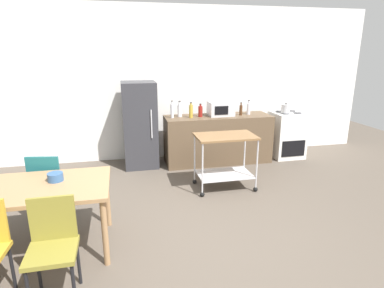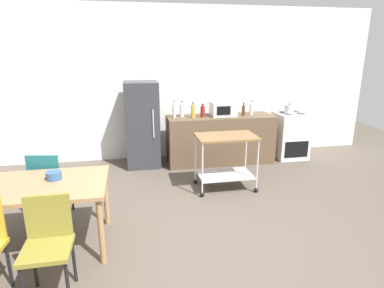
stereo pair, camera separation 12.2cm
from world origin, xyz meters
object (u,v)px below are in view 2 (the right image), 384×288
(refrigerator, at_px, (142,125))
(bottle_olive_oil, at_px, (182,110))
(bottle_vinegar, at_px, (203,111))
(bottle_sparkling_water, at_px, (251,109))
(chair_teal, at_px, (49,181))
(fruit_bowl, at_px, (54,176))
(bottle_soda, at_px, (174,111))
(bottle_wine, at_px, (193,111))
(stove_oven, at_px, (290,135))
(dining_table, at_px, (33,192))
(kettle, at_px, (289,109))
(chair_olive, at_px, (48,241))
(bottle_soy_sauce, at_px, (243,110))
(microwave, at_px, (223,109))
(kitchen_cart, at_px, (226,153))

(refrigerator, distance_m, bottle_olive_oil, 0.77)
(bottle_vinegar, height_order, bottle_sparkling_water, bottle_sparkling_water)
(chair_teal, xyz_separation_m, fruit_bowl, (0.20, -0.55, 0.28))
(fruit_bowl, bearing_deg, bottle_sparkling_water, 36.63)
(bottle_soda, relative_size, bottle_wine, 1.11)
(stove_oven, height_order, bottle_olive_oil, bottle_olive_oil)
(dining_table, bearing_deg, kettle, 29.84)
(chair_olive, relative_size, fruit_bowl, 5.55)
(dining_table, xyz_separation_m, bottle_soy_sauce, (3.13, 2.37, 0.33))
(bottle_soda, height_order, fruit_bowl, bottle_soda)
(microwave, bearing_deg, bottle_wine, -173.00)
(bottle_sparkling_water, bearing_deg, bottle_soy_sauce, -166.73)
(chair_teal, bearing_deg, bottle_soda, -125.91)
(dining_table, height_order, bottle_soy_sauce, bottle_soy_sauce)
(kitchen_cart, xyz_separation_m, bottle_sparkling_water, (0.86, 1.24, 0.44))
(kitchen_cart, relative_size, bottle_vinegar, 3.76)
(bottle_vinegar, bearing_deg, bottle_sparkling_water, 1.77)
(chair_teal, bearing_deg, stove_oven, -146.59)
(stove_oven, distance_m, kettle, 0.57)
(fruit_bowl, bearing_deg, dining_table, -152.35)
(refrigerator, relative_size, kettle, 6.47)
(bottle_soda, bearing_deg, fruit_bowl, -125.35)
(stove_oven, xyz_separation_m, refrigerator, (-2.90, 0.08, 0.32))
(chair_olive, distance_m, kitchen_cart, 2.86)
(bottle_soy_sauce, relative_size, bottle_sparkling_water, 0.89)
(chair_olive, bearing_deg, kitchen_cart, 41.07)
(bottle_sparkling_water, bearing_deg, fruit_bowl, -143.37)
(bottle_soda, relative_size, bottle_olive_oil, 1.07)
(bottle_olive_oil, distance_m, bottle_vinegar, 0.38)
(dining_table, distance_m, chair_teal, 0.68)
(chair_olive, xyz_separation_m, stove_oven, (3.85, 3.13, -0.07))
(chair_olive, distance_m, fruit_bowl, 0.88)
(microwave, bearing_deg, kitchen_cart, -104.00)
(bottle_vinegar, height_order, kettle, bottle_vinegar)
(refrigerator, bearing_deg, bottle_sparkling_water, -2.17)
(chair_olive, relative_size, refrigerator, 0.57)
(chair_olive, height_order, bottle_wine, bottle_wine)
(bottle_olive_oil, distance_m, fruit_bowl, 2.96)
(kitchen_cart, relative_size, kettle, 3.80)
(bottle_soy_sauce, xyz_separation_m, bottle_sparkling_water, (0.17, 0.04, 0.01))
(refrigerator, distance_m, bottle_vinegar, 1.13)
(bottle_wine, xyz_separation_m, bottle_soy_sauce, (0.97, 0.04, -0.02))
(dining_table, relative_size, microwave, 3.26)
(dining_table, bearing_deg, microwave, 41.23)
(chair_teal, height_order, stove_oven, stove_oven)
(bottle_soy_sauce, relative_size, fruit_bowl, 1.52)
(chair_olive, relative_size, stove_oven, 0.97)
(refrigerator, relative_size, bottle_soda, 4.96)
(bottle_wine, relative_size, microwave, 0.61)
(dining_table, bearing_deg, chair_teal, 90.09)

